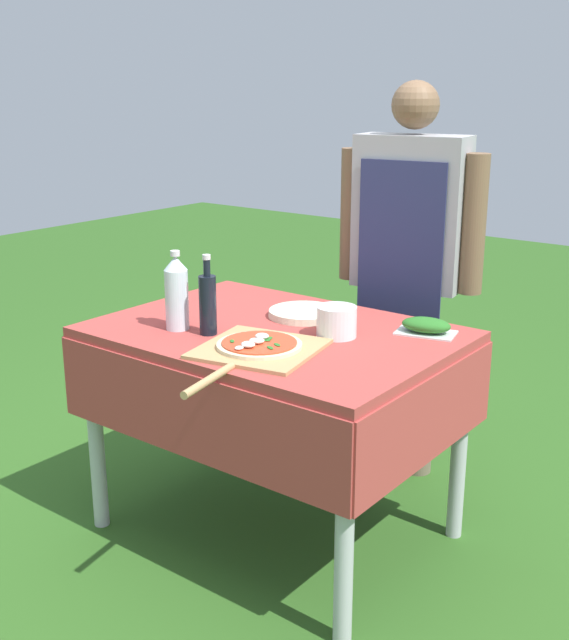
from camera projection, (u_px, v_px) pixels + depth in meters
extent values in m
plane|color=#2D5B1E|center=(276.00, 529.00, 2.95)|extent=(12.00, 12.00, 0.00)
cube|color=#A83D38|center=(275.00, 334.00, 2.74)|extent=(1.19, 0.85, 0.04)
cube|color=#A83D38|center=(189.00, 417.00, 2.45)|extent=(1.19, 0.01, 0.28)
cube|color=#A83D38|center=(344.00, 347.00, 3.11)|extent=(1.19, 0.01, 0.28)
cube|color=#A83D38|center=(155.00, 345.00, 3.13)|extent=(0.01, 0.85, 0.28)
cube|color=#A83D38|center=(430.00, 420.00, 2.43)|extent=(0.01, 0.85, 0.28)
cylinder|color=#B7B7BC|center=(96.00, 433.00, 2.88)|extent=(0.06, 0.06, 0.74)
cylinder|color=#B7B7BC|center=(345.00, 531.00, 2.25)|extent=(0.06, 0.06, 0.74)
cylinder|color=#B7B7BC|center=(230.00, 377.00, 3.44)|extent=(0.06, 0.06, 0.74)
cylinder|color=#B7B7BC|center=(460.00, 442.00, 2.81)|extent=(0.06, 0.06, 0.74)
cylinder|color=#70604C|center=(421.00, 383.00, 3.29)|extent=(0.12, 0.12, 0.79)
cylinder|color=#70604C|center=(386.00, 376.00, 3.36)|extent=(0.12, 0.12, 0.79)
cube|color=#99999E|center=(411.00, 213.00, 3.12)|extent=(0.45, 0.24, 0.60)
cube|color=navy|center=(399.00, 273.00, 3.11)|extent=(0.34, 0.06, 0.86)
cylinder|color=brown|center=(474.00, 225.00, 3.01)|extent=(0.09, 0.09, 0.53)
cylinder|color=brown|center=(352.00, 214.00, 3.25)|extent=(0.09, 0.09, 0.53)
sphere|color=brown|center=(416.00, 105.00, 3.01)|extent=(0.18, 0.18, 0.18)
cube|color=tan|center=(259.00, 349.00, 2.51)|extent=(0.42, 0.42, 0.01)
cylinder|color=tan|center=(209.00, 380.00, 2.25)|extent=(0.08, 0.26, 0.02)
cylinder|color=beige|center=(259.00, 345.00, 2.51)|extent=(0.27, 0.27, 0.01)
cylinder|color=#D14223|center=(259.00, 343.00, 2.50)|extent=(0.24, 0.24, 0.00)
ellipsoid|color=white|center=(258.00, 341.00, 2.49)|extent=(0.05, 0.05, 0.02)
ellipsoid|color=white|center=(248.00, 344.00, 2.45)|extent=(0.05, 0.04, 0.02)
ellipsoid|color=white|center=(239.00, 348.00, 2.43)|extent=(0.03, 0.04, 0.01)
ellipsoid|color=white|center=(256.00, 341.00, 2.49)|extent=(0.05, 0.05, 0.01)
ellipsoid|color=white|center=(262.00, 336.00, 2.53)|extent=(0.06, 0.06, 0.02)
ellipsoid|color=#286B23|center=(270.00, 348.00, 2.44)|extent=(0.04, 0.03, 0.00)
ellipsoid|color=#286B23|center=(277.00, 344.00, 2.47)|extent=(0.04, 0.03, 0.00)
ellipsoid|color=#286B23|center=(232.00, 341.00, 2.51)|extent=(0.03, 0.03, 0.00)
ellipsoid|color=#286B23|center=(269.00, 338.00, 2.53)|extent=(0.03, 0.04, 0.00)
ellipsoid|color=#286B23|center=(265.00, 340.00, 2.51)|extent=(0.04, 0.03, 0.00)
ellipsoid|color=#286B23|center=(265.00, 335.00, 2.56)|extent=(0.03, 0.03, 0.00)
cylinder|color=black|center=(208.00, 305.00, 2.65)|extent=(0.06, 0.06, 0.20)
cylinder|color=black|center=(207.00, 268.00, 2.61)|extent=(0.02, 0.02, 0.06)
cylinder|color=silver|center=(206.00, 257.00, 2.60)|extent=(0.03, 0.03, 0.02)
cylinder|color=silver|center=(177.00, 300.00, 2.71)|extent=(0.08, 0.08, 0.21)
cone|color=silver|center=(175.00, 263.00, 2.67)|extent=(0.08, 0.08, 0.05)
cylinder|color=silver|center=(175.00, 253.00, 2.66)|extent=(0.03, 0.03, 0.02)
cube|color=silver|center=(426.00, 333.00, 2.68)|extent=(0.22, 0.16, 0.01)
ellipsoid|color=#286B23|center=(426.00, 325.00, 2.67)|extent=(0.18, 0.14, 0.05)
cylinder|color=silver|center=(337.00, 321.00, 2.64)|extent=(0.13, 0.13, 0.10)
cylinder|color=beige|center=(304.00, 316.00, 2.88)|extent=(0.26, 0.26, 0.00)
cylinder|color=beige|center=(304.00, 314.00, 2.88)|extent=(0.26, 0.26, 0.00)
cylinder|color=beige|center=(304.00, 313.00, 2.87)|extent=(0.26, 0.26, 0.00)
cylinder|color=beige|center=(304.00, 312.00, 2.87)|extent=(0.25, 0.25, 0.00)
cylinder|color=beige|center=(304.00, 310.00, 2.87)|extent=(0.25, 0.25, 0.00)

